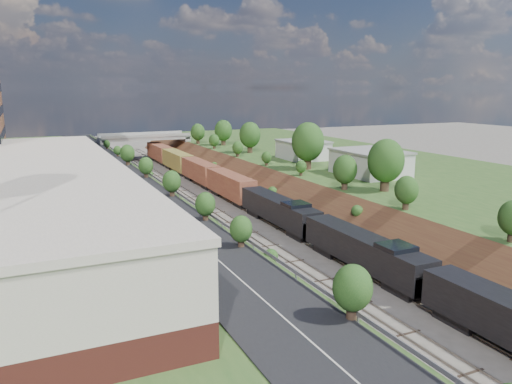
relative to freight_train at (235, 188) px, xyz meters
name	(u,v)px	position (x,y,z in m)	size (l,w,h in m)	color
platform_left	(8,212)	(-35.60, -1.96, -0.17)	(44.00, 180.00, 5.00)	#325724
platform_right	(383,178)	(30.40, -1.96, -0.17)	(44.00, 180.00, 5.00)	#325724
embankment_left	(162,213)	(-13.60, -1.96, -2.67)	(7.07, 180.00, 7.07)	brown
embankment_right	(283,201)	(8.40, -1.96, -2.67)	(7.07, 180.00, 7.07)	brown
rail_left_track	(211,208)	(-5.20, -1.96, -2.58)	(1.58, 180.00, 0.18)	gray
rail_right_track	(240,205)	(0.00, -1.96, -2.58)	(1.58, 180.00, 0.18)	gray
road	(132,185)	(-18.10, -1.96, 2.38)	(8.00, 180.00, 0.10)	black
guardrail	(158,180)	(-14.00, -2.16, 2.88)	(0.10, 171.00, 0.70)	#99999E
commercial_building	(50,198)	(-30.60, -23.96, 5.83)	(14.30, 62.30, 7.00)	brown
overpass	(144,142)	(-2.60, 60.04, 2.24)	(24.50, 8.30, 7.40)	gray
white_building_near	(370,163)	(20.90, -9.96, 4.33)	(9.00, 12.00, 4.00)	silver
white_building_far	(303,150)	(20.40, 12.04, 4.13)	(8.00, 10.00, 3.60)	silver
tree_right_large	(386,161)	(14.40, -21.96, 6.71)	(5.25, 5.25, 7.61)	#473323
tree_left_crest	(266,239)	(-14.40, -41.96, 4.37)	(2.45, 2.45, 3.55)	#473323
freight_train	(235,188)	(0.00, 0.00, 0.00)	(3.20, 128.76, 4.75)	black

